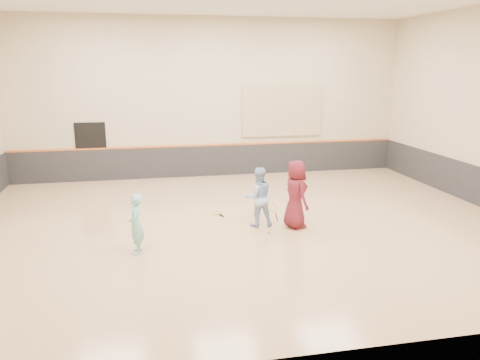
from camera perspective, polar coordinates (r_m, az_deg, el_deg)
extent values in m
cube|color=tan|center=(12.82, 0.38, -5.85)|extent=(15.00, 12.00, 0.20)
cube|color=#C6B390|center=(18.05, -3.55, 9.88)|extent=(15.00, 0.02, 6.00)
cube|color=#C6B390|center=(6.43, 11.41, 2.78)|extent=(15.00, 0.02, 6.00)
cube|color=#232326|center=(18.33, -3.42, 2.37)|extent=(14.90, 0.04, 1.20)
cube|color=#D85914|center=(18.21, -3.45, 4.28)|extent=(14.90, 0.03, 0.06)
cube|color=tan|center=(18.62, 5.16, 8.43)|extent=(3.20, 0.08, 2.00)
cube|color=black|center=(18.19, -17.65, 3.26)|extent=(1.10, 0.05, 2.20)
imported|color=#76CEC7|center=(10.93, -12.56, -5.27)|extent=(0.36, 0.53, 1.40)
imported|color=#8FB1DD|center=(12.47, 2.24, -2.07)|extent=(0.80, 0.64, 1.61)
imported|color=#5A1520|center=(12.42, 6.80, -1.73)|extent=(0.76, 0.99, 1.82)
sphere|color=#BBD230|center=(12.15, 3.54, -6.34)|extent=(0.07, 0.07, 0.07)
sphere|color=#CDDB32|center=(12.26, 7.58, -0.52)|extent=(0.07, 0.07, 0.07)
sphere|color=#B9D331|center=(14.65, 2.78, -2.81)|extent=(0.07, 0.07, 0.07)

